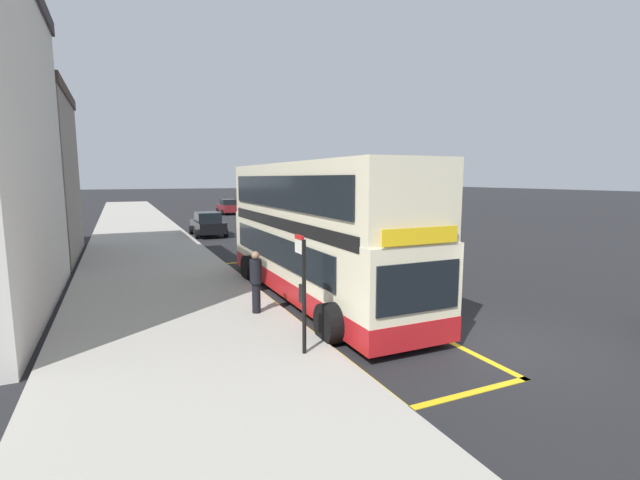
{
  "coord_description": "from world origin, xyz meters",
  "views": [
    {
      "loc": [
        -8.23,
        -7.46,
        3.94
      ],
      "look_at": [
        -2.03,
        6.22,
        1.83
      ],
      "focal_mm": 24.91,
      "sensor_mm": 36.0,
      "label": 1
    }
  ],
  "objects_px": {
    "double_decker_bus": "(314,235)",
    "bus_stop_sign": "(303,284)",
    "parked_car_black_kerbside": "(208,224)",
    "pedestrian_waiting_near_sign": "(256,279)",
    "parked_car_maroon_across": "(228,207)"
  },
  "relations": [
    {
      "from": "parked_car_maroon_across",
      "to": "pedestrian_waiting_near_sign",
      "type": "distance_m",
      "value": 37.17
    },
    {
      "from": "bus_stop_sign",
      "to": "parked_car_black_kerbside",
      "type": "relative_size",
      "value": 0.61
    },
    {
      "from": "bus_stop_sign",
      "to": "parked_car_maroon_across",
      "type": "relative_size",
      "value": 0.61
    },
    {
      "from": "double_decker_bus",
      "to": "bus_stop_sign",
      "type": "xyz_separation_m",
      "value": [
        -2.26,
        -4.54,
        -0.39
      ]
    },
    {
      "from": "double_decker_bus",
      "to": "pedestrian_waiting_near_sign",
      "type": "height_order",
      "value": "double_decker_bus"
    },
    {
      "from": "double_decker_bus",
      "to": "pedestrian_waiting_near_sign",
      "type": "xyz_separation_m",
      "value": [
        -2.38,
        -1.34,
        -0.96
      ]
    },
    {
      "from": "bus_stop_sign",
      "to": "double_decker_bus",
      "type": "bearing_deg",
      "value": 63.5
    },
    {
      "from": "parked_car_black_kerbside",
      "to": "pedestrian_waiting_near_sign",
      "type": "relative_size",
      "value": 2.38
    },
    {
      "from": "double_decker_bus",
      "to": "bus_stop_sign",
      "type": "height_order",
      "value": "double_decker_bus"
    },
    {
      "from": "bus_stop_sign",
      "to": "parked_car_black_kerbside",
      "type": "height_order",
      "value": "bus_stop_sign"
    },
    {
      "from": "bus_stop_sign",
      "to": "parked_car_maroon_across",
      "type": "distance_m",
      "value": 40.3
    },
    {
      "from": "parked_car_black_kerbside",
      "to": "pedestrian_waiting_near_sign",
      "type": "height_order",
      "value": "pedestrian_waiting_near_sign"
    },
    {
      "from": "pedestrian_waiting_near_sign",
      "to": "parked_car_maroon_across",
      "type": "bearing_deg",
      "value": 78.37
    },
    {
      "from": "pedestrian_waiting_near_sign",
      "to": "bus_stop_sign",
      "type": "bearing_deg",
      "value": -87.89
    },
    {
      "from": "parked_car_maroon_across",
      "to": "pedestrian_waiting_near_sign",
      "type": "xyz_separation_m",
      "value": [
        -7.49,
        -36.41,
        0.3
      ]
    }
  ]
}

